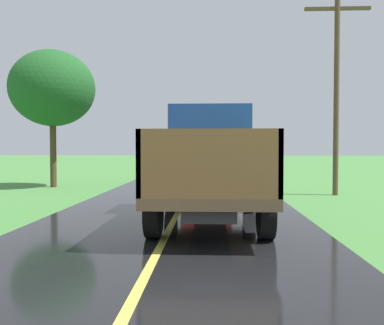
{
  "coord_description": "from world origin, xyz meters",
  "views": [
    {
      "loc": [
        0.87,
        2.31,
        1.78
      ],
      "look_at": [
        0.38,
        13.11,
        1.4
      ],
      "focal_mm": 39.07,
      "sensor_mm": 36.0,
      "label": 1
    }
  ],
  "objects": [
    {
      "name": "utility_pole_roadside",
      "position": [
        5.55,
        18.21,
        4.02
      ],
      "size": [
        2.41,
        0.2,
        7.35
      ],
      "color": "brown",
      "rests_on": "ground"
    },
    {
      "name": "roadside_tree_near_left",
      "position": [
        -6.28,
        20.9,
        4.45
      ],
      "size": [
        3.79,
        3.79,
        6.17
      ],
      "color": "#4C3823",
      "rests_on": "ground"
    },
    {
      "name": "banana_truck_near",
      "position": [
        0.85,
        12.53,
        1.48
      ],
      "size": [
        2.38,
        5.82,
        2.8
      ],
      "color": "#2D2D30",
      "rests_on": "road_surface"
    },
    {
      "name": "banana_truck_far",
      "position": [
        0.65,
        24.74,
        1.47
      ],
      "size": [
        2.38,
        5.81,
        2.8
      ],
      "color": "#2D2D30",
      "rests_on": "road_surface"
    }
  ]
}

